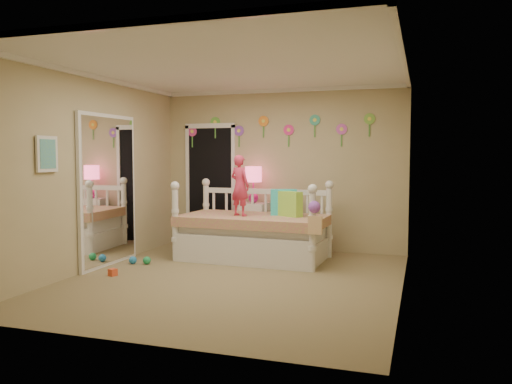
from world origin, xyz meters
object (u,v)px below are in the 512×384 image
(daybed, at_px, (253,220))
(child, at_px, (240,186))
(nightstand, at_px, (253,226))
(table_lamp, at_px, (253,179))

(daybed, height_order, child, child)
(child, distance_m, nightstand, 1.11)
(daybed, distance_m, table_lamp, 0.95)
(nightstand, height_order, table_lamp, table_lamp)
(child, height_order, table_lamp, child)
(nightstand, bearing_deg, table_lamp, -171.87)
(child, relative_size, nightstand, 1.16)
(daybed, bearing_deg, table_lamp, 110.73)
(child, bearing_deg, table_lamp, -63.17)
(daybed, relative_size, nightstand, 2.82)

